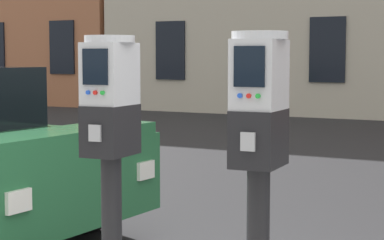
{
  "coord_description": "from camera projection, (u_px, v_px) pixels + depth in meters",
  "views": [
    {
      "loc": [
        1.29,
        -2.65,
        1.51
      ],
      "look_at": [
        -0.05,
        -0.12,
        1.24
      ],
      "focal_mm": 64.12,
      "sensor_mm": 36.0,
      "label": 1
    }
  ],
  "objects": [
    {
      "name": "parking_meter_near_kerb",
      "position": [
        111.0,
        141.0,
        2.96
      ],
      "size": [
        0.23,
        0.26,
        1.46
      ],
      "rotation": [
        0.0,
        0.0,
        -1.51
      ],
      "color": "black",
      "rests_on": "sidewalk_slab"
    },
    {
      "name": "parking_meter_twin_adjacent",
      "position": [
        259.0,
        150.0,
        2.64
      ],
      "size": [
        0.23,
        0.26,
        1.46
      ],
      "rotation": [
        0.0,
        0.0,
        -1.51
      ],
      "color": "black",
      "rests_on": "sidewalk_slab"
    }
  ]
}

